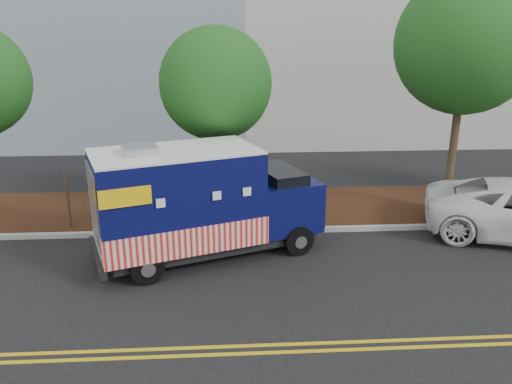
{
  "coord_description": "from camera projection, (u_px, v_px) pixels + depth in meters",
  "views": [
    {
      "loc": [
        0.99,
        -13.06,
        6.13
      ],
      "look_at": [
        1.82,
        0.6,
        1.62
      ],
      "focal_mm": 35.0,
      "sensor_mm": 36.0,
      "label": 1
    }
  ],
  "objects": [
    {
      "name": "curb",
      "position": [
        196.0,
        232.0,
        15.54
      ],
      "size": [
        120.0,
        0.18,
        0.15
      ],
      "primitive_type": "cube",
      "color": "#9E9E99",
      "rests_on": "ground"
    },
    {
      "name": "tree_b",
      "position": [
        216.0,
        84.0,
        15.73
      ],
      "size": [
        3.57,
        3.57,
        6.25
      ],
      "color": "#38281C",
      "rests_on": "ground"
    },
    {
      "name": "ground",
      "position": [
        194.0,
        254.0,
        14.24
      ],
      "size": [
        120.0,
        120.0,
        0.0
      ],
      "primitive_type": "plane",
      "color": "black",
      "rests_on": "ground"
    },
    {
      "name": "sign_post",
      "position": [
        67.0,
        195.0,
        15.46
      ],
      "size": [
        0.06,
        0.06,
        2.4
      ],
      "primitive_type": "cube",
      "color": "#473828",
      "rests_on": "ground"
    },
    {
      "name": "tree_c",
      "position": [
        466.0,
        44.0,
        15.55
      ],
      "size": [
        4.43,
        4.43,
        7.89
      ],
      "color": "#38281C",
      "rests_on": "ground"
    },
    {
      "name": "centerline_near",
      "position": [
        181.0,
        348.0,
        10.02
      ],
      "size": [
        120.0,
        0.1,
        0.01
      ],
      "primitive_type": "cube",
      "color": "gold",
      "rests_on": "ground"
    },
    {
      "name": "food_truck",
      "position": [
        198.0,
        205.0,
        13.68
      ],
      "size": [
        6.67,
        4.25,
        3.32
      ],
      "rotation": [
        0.0,
        0.0,
        0.35
      ],
      "color": "black",
      "rests_on": "ground"
    },
    {
      "name": "centerline_far",
      "position": [
        180.0,
        356.0,
        9.78
      ],
      "size": [
        120.0,
        0.1,
        0.01
      ],
      "primitive_type": "cube",
      "color": "gold",
      "rests_on": "ground"
    },
    {
      "name": "mulch_strip",
      "position": [
        199.0,
        209.0,
        17.54
      ],
      "size": [
        120.0,
        4.0,
        0.15
      ],
      "primitive_type": "cube",
      "color": "#321C0E",
      "rests_on": "ground"
    }
  ]
}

